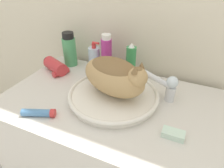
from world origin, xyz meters
The scene contains 12 objects.
wall_back centered at (0.00, 0.67, 1.20)m, with size 8.00×0.05×2.40m.
vanity_counter centered at (0.00, 0.31, 0.43)m, with size 1.01×0.62×0.87m.
sink_basin centered at (0.01, 0.32, 0.89)m, with size 0.42×0.42×0.04m.
cat centered at (0.02, 0.32, 1.00)m, with size 0.34×0.31×0.18m.
faucet centered at (0.24, 0.41, 0.94)m, with size 0.16×0.09×0.16m.
shampoo_bottle_tall centered at (-0.13, 0.54, 0.97)m, with size 0.06×0.06×0.22m.
mouthwash_bottle centered at (-0.37, 0.54, 0.96)m, with size 0.08×0.08×0.20m.
soap_pump_bottle centered at (-0.20, 0.54, 0.94)m, with size 0.07×0.07×0.17m.
spray_bottle_trigger centered at (0.01, 0.54, 0.96)m, with size 0.05×0.05×0.20m.
cream_tube centered at (-0.22, 0.09, 0.88)m, with size 0.14×0.08×0.04m.
hair_dryer centered at (-0.40, 0.43, 0.90)m, with size 0.18×0.13×0.07m.
soap_bar centered at (0.30, 0.20, 0.88)m, with size 0.08×0.04×0.02m.
Camera 1 is at (0.31, -0.36, 1.42)m, focal length 32.00 mm.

